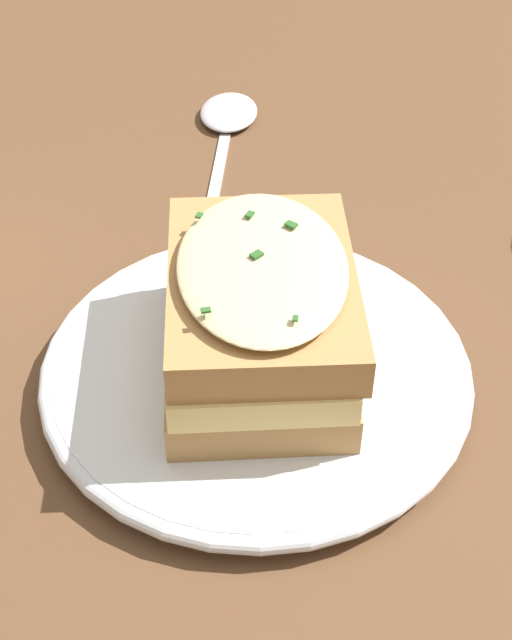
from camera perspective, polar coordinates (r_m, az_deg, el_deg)
ground_plane at (r=0.50m, az=1.99°, el=-1.96°), size 2.40×2.40×0.00m
dinner_plate at (r=0.48m, az=-0.00°, el=-3.28°), size 0.23×0.23×0.02m
sandwich at (r=0.45m, az=0.17°, el=0.43°), size 0.15×0.12×0.07m
spoon at (r=0.70m, az=-1.83°, el=12.76°), size 0.18×0.05×0.01m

